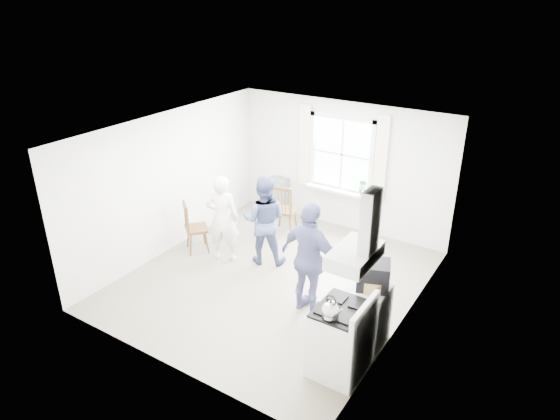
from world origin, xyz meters
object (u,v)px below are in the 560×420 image
object	(u,v)px
stereo_stack	(373,275)
windsor_chair_b	(190,222)
gas_stove	(341,339)
low_cabinet	(368,315)
windsor_chair_a	(283,205)
person_right	(310,259)
person_left	(223,219)
person_mid	(264,220)

from	to	relation	value
stereo_stack	windsor_chair_b	world-z (taller)	stereo_stack
stereo_stack	gas_stove	bearing A→B (deg)	-97.22
low_cabinet	windsor_chair_b	world-z (taller)	windsor_chair_b
low_cabinet	windsor_chair_b	bearing A→B (deg)	170.05
gas_stove	low_cabinet	distance (m)	0.70
gas_stove	windsor_chair_b	distance (m)	4.00
windsor_chair_a	person_right	bearing A→B (deg)	-49.04
windsor_chair_b	person_left	distance (m)	0.74
person_left	person_right	size ratio (longest dim) A/B	0.91
windsor_chair_a	windsor_chair_b	xyz separation A→B (m)	(-1.08, -1.50, -0.04)
windsor_chair_a	person_mid	bearing A→B (deg)	-75.53
windsor_chair_a	person_right	size ratio (longest dim) A/B	0.58
stereo_stack	person_left	size ratio (longest dim) A/B	0.32
windsor_chair_b	person_left	xyz separation A→B (m)	(0.70, 0.09, 0.21)
person_mid	windsor_chair_a	bearing A→B (deg)	-98.74
windsor_chair_a	person_left	bearing A→B (deg)	-105.05
windsor_chair_a	person_left	xyz separation A→B (m)	(-0.38, -1.41, 0.17)
windsor_chair_a	person_mid	distance (m)	1.13
person_right	windsor_chair_b	bearing A→B (deg)	-0.25
gas_stove	person_right	bearing A→B (deg)	136.81
person_mid	person_right	xyz separation A→B (m)	(1.42, -0.88, 0.08)
gas_stove	person_right	distance (m)	1.40
low_cabinet	person_right	xyz separation A→B (m)	(-1.05, 0.22, 0.45)
stereo_stack	windsor_chair_b	distance (m)	3.93
gas_stove	person_mid	distance (m)	3.01
gas_stove	person_right	xyz separation A→B (m)	(-0.98, 0.92, 0.41)
windsor_chair_a	windsor_chair_b	size ratio (longest dim) A/B	1.06
person_left	person_right	distance (m)	2.15
stereo_stack	person_right	bearing A→B (deg)	169.54
windsor_chair_b	person_mid	size ratio (longest dim) A/B	0.61
stereo_stack	windsor_chair_b	size ratio (longest dim) A/B	0.53
gas_stove	windsor_chair_b	xyz separation A→B (m)	(-3.76, 1.37, 0.12)
windsor_chair_a	person_mid	size ratio (longest dim) A/B	0.64
person_left	stereo_stack	bearing A→B (deg)	142.12
person_mid	person_right	world-z (taller)	person_right
person_mid	person_right	distance (m)	1.68
low_cabinet	person_left	size ratio (longest dim) A/B	0.55
windsor_chair_b	person_right	world-z (taller)	person_right
gas_stove	stereo_stack	xyz separation A→B (m)	(0.09, 0.72, 0.60)
gas_stove	person_mid	bearing A→B (deg)	143.18
windsor_chair_b	person_left	world-z (taller)	person_left
windsor_chair_a	person_right	xyz separation A→B (m)	(1.70, -1.96, 0.26)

